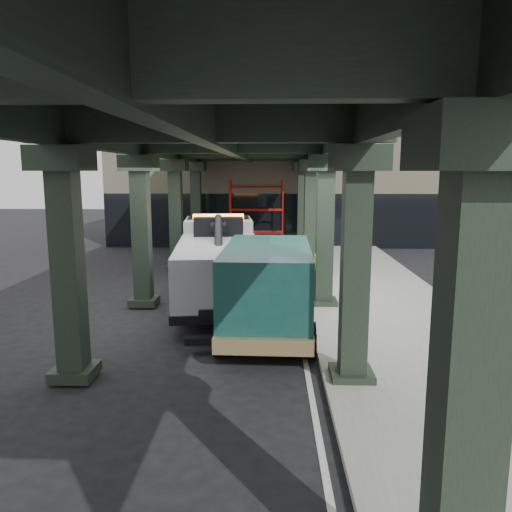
# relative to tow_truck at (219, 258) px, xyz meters

# --- Properties ---
(ground) EXTENTS (90.00, 90.00, 0.00)m
(ground) POSITION_rel_tow_truck_xyz_m (0.98, -3.06, -1.47)
(ground) COLOR black
(ground) RESTS_ON ground
(sidewalk) EXTENTS (5.00, 40.00, 0.15)m
(sidewalk) POSITION_rel_tow_truck_xyz_m (5.48, -1.06, -1.39)
(sidewalk) COLOR gray
(sidewalk) RESTS_ON ground
(lane_stripe) EXTENTS (0.12, 38.00, 0.01)m
(lane_stripe) POSITION_rel_tow_truck_xyz_m (2.68, -1.06, -1.46)
(lane_stripe) COLOR silver
(lane_stripe) RESTS_ON ground
(viaduct) EXTENTS (7.40, 32.00, 6.40)m
(viaduct) POSITION_rel_tow_truck_xyz_m (0.58, -1.06, 4.00)
(viaduct) COLOR black
(viaduct) RESTS_ON ground
(building) EXTENTS (22.00, 10.00, 8.00)m
(building) POSITION_rel_tow_truck_xyz_m (2.98, 16.94, 2.53)
(building) COLOR #C6B793
(building) RESTS_ON ground
(scaffolding) EXTENTS (3.08, 0.88, 4.00)m
(scaffolding) POSITION_rel_tow_truck_xyz_m (0.98, 11.58, 0.64)
(scaffolding) COLOR red
(scaffolding) RESTS_ON ground
(tow_truck) EXTENTS (3.48, 9.37, 3.01)m
(tow_truck) POSITION_rel_tow_truck_xyz_m (0.00, 0.00, 0.00)
(tow_truck) COLOR black
(tow_truck) RESTS_ON ground
(towed_van) EXTENTS (2.64, 6.24, 2.50)m
(towed_van) POSITION_rel_tow_truck_xyz_m (1.76, -3.64, -0.12)
(towed_van) COLOR #113F39
(towed_van) RESTS_ON ground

